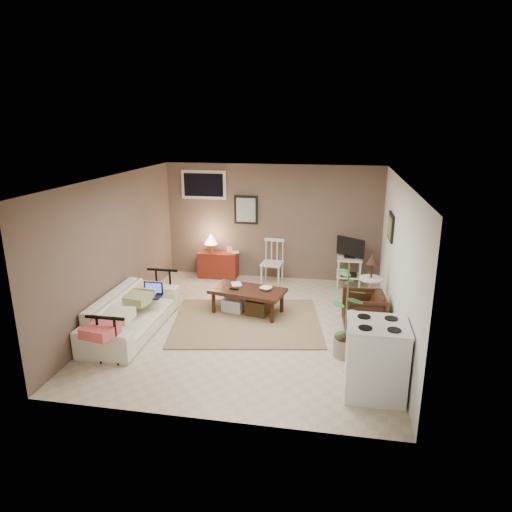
% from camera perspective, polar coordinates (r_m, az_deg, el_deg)
% --- Properties ---
extents(floor, '(5.00, 5.00, 0.00)m').
position_cam_1_polar(floor, '(7.58, -0.79, -8.69)').
color(floor, '#C1B293').
rests_on(floor, ground).
extents(art_back, '(0.50, 0.03, 0.60)m').
position_cam_1_polar(art_back, '(9.56, -1.25, 5.79)').
color(art_back, black).
extents(art_right, '(0.03, 0.60, 0.45)m').
position_cam_1_polar(art_right, '(8.02, 16.49, 3.54)').
color(art_right, black).
extents(window, '(0.96, 0.03, 0.60)m').
position_cam_1_polar(window, '(9.70, -6.55, 8.83)').
color(window, silver).
extents(rug, '(2.71, 2.32, 0.02)m').
position_cam_1_polar(rug, '(7.68, -1.18, -8.23)').
color(rug, olive).
rests_on(rug, floor).
extents(coffee_table, '(1.36, 0.90, 0.47)m').
position_cam_1_polar(coffee_table, '(7.94, -1.11, -5.41)').
color(coffee_table, black).
rests_on(coffee_table, floor).
extents(sofa, '(0.62, 2.13, 0.83)m').
position_cam_1_polar(sofa, '(7.50, -15.30, -6.12)').
color(sofa, silver).
rests_on(sofa, floor).
extents(sofa_pillows, '(0.41, 2.02, 0.14)m').
position_cam_1_polar(sofa_pillows, '(7.24, -15.80, -6.18)').
color(sofa_pillows, beige).
rests_on(sofa_pillows, sofa).
extents(sofa_end_rails, '(0.57, 2.13, 0.72)m').
position_cam_1_polar(sofa_end_rails, '(7.47, -14.41, -6.62)').
color(sofa_end_rails, black).
rests_on(sofa_end_rails, floor).
extents(laptop, '(0.33, 0.24, 0.22)m').
position_cam_1_polar(laptop, '(7.68, -12.83, -4.41)').
color(laptop, black).
rests_on(laptop, sofa).
extents(red_console, '(0.83, 0.37, 0.96)m').
position_cam_1_polar(red_console, '(9.79, -4.83, -0.76)').
color(red_console, maroon).
rests_on(red_console, floor).
extents(spindle_chair, '(0.45, 0.45, 0.92)m').
position_cam_1_polar(spindle_chair, '(9.34, 2.05, -0.94)').
color(spindle_chair, silver).
rests_on(spindle_chair, floor).
extents(tv_stand, '(0.53, 0.40, 1.03)m').
position_cam_1_polar(tv_stand, '(9.25, 11.61, -0.69)').
color(tv_stand, silver).
rests_on(tv_stand, floor).
extents(side_table, '(0.41, 0.41, 1.09)m').
position_cam_1_polar(side_table, '(8.03, 14.19, -2.55)').
color(side_table, silver).
rests_on(side_table, floor).
extents(armchair, '(0.65, 0.68, 0.66)m').
position_cam_1_polar(armchair, '(7.57, 13.27, -6.47)').
color(armchair, black).
rests_on(armchair, floor).
extents(potted_plant, '(0.35, 0.35, 1.42)m').
position_cam_1_polar(potted_plant, '(6.48, 11.27, -6.26)').
color(potted_plant, gray).
rests_on(potted_plant, floor).
extents(stove, '(0.72, 0.67, 0.95)m').
position_cam_1_polar(stove, '(5.82, 14.73, -12.32)').
color(stove, white).
rests_on(stove, floor).
extents(bowl, '(0.21, 0.11, 0.20)m').
position_cam_1_polar(bowl, '(7.80, 1.25, -3.56)').
color(bowl, black).
rests_on(bowl, coffee_table).
extents(book_table, '(0.17, 0.08, 0.23)m').
position_cam_1_polar(book_table, '(8.04, -3.09, -2.85)').
color(book_table, black).
rests_on(book_table, coffee_table).
extents(book_console, '(0.15, 0.06, 0.20)m').
position_cam_1_polar(book_console, '(9.63, -3.05, 0.96)').
color(book_console, black).
rests_on(book_console, red_console).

